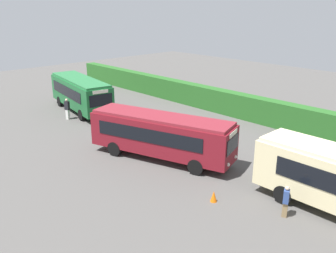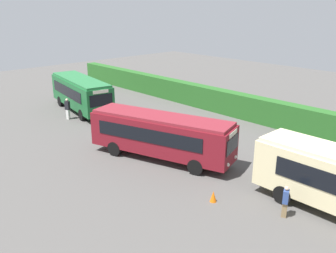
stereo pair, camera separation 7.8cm
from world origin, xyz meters
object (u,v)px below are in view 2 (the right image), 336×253
object	(u,v)px
bus_maroon	(161,134)
traffic_cone	(213,196)
person_center	(285,201)
bus_green	(81,92)
person_left	(68,108)

from	to	relation	value
bus_maroon	traffic_cone	distance (m)	6.44
person_center	traffic_cone	xyz separation A→B (m)	(-3.28, -1.41, -0.57)
bus_maroon	person_center	xyz separation A→B (m)	(9.29, -0.36, -0.88)
bus_maroon	bus_green	bearing A→B (deg)	153.24
bus_maroon	person_left	world-z (taller)	bus_maroon
person_left	person_center	distance (m)	21.55
bus_maroon	traffic_cone	world-z (taller)	bus_maroon
bus_green	bus_maroon	bearing A→B (deg)	0.19
bus_green	traffic_cone	bearing A→B (deg)	-2.14
person_left	traffic_cone	distance (m)	18.35
person_left	person_center	xyz separation A→B (m)	(21.54, -0.21, -0.14)
bus_green	bus_maroon	xyz separation A→B (m)	(13.73, -2.15, -0.08)
bus_maroon	person_center	distance (m)	9.34
bus_green	person_left	distance (m)	2.86
bus_maroon	person_left	xyz separation A→B (m)	(-12.25, -0.15, -0.73)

